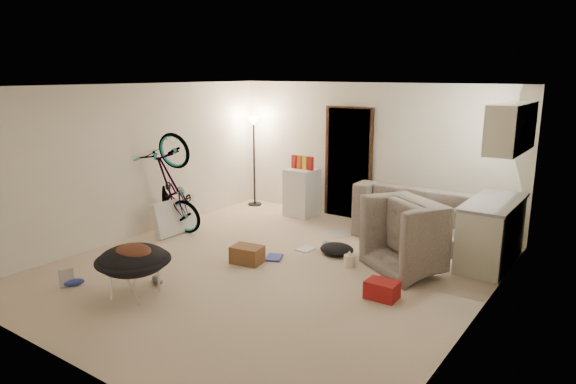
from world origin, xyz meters
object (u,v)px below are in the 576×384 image
Objects in this scene: drink_case_b at (382,290)px; kitchen_counter at (491,233)px; mini_fridge at (302,192)px; drink_case_a at (247,255)px; tv_box at (175,216)px; floor_lamp at (254,142)px; sofa at (428,221)px; bicycle at (174,207)px; armchair at (426,242)px; juicer at (349,260)px; saucer_chair at (134,267)px.

kitchen_counter is at bearing 68.23° from drink_case_b.
drink_case_a is at bearing -71.31° from mini_fridge.
tv_box is 4.00m from drink_case_b.
floor_lamp reaches higher than sofa.
bicycle reaches higher than kitchen_counter.
sofa is 2.00× the size of armchair.
mini_fridge is (1.13, 2.19, -0.02)m from bicycle.
kitchen_counter is at bearing 156.22° from sofa.
bicycle is 7.75× the size of juicer.
tv_box is 2.35× the size of drink_case_b.
armchair reaches higher than drink_case_b.
kitchen_counter is 4.90m from saucer_chair.
armchair is at bearing -18.34° from floor_lamp.
mini_fridge is at bearing 61.37° from tv_box.
drink_case_b is at bearing 120.53° from armchair.
kitchen_counter is at bearing -6.44° from mini_fridge.
kitchen_counter is at bearing 26.12° from drink_case_a.
kitchen_counter is 3.96× the size of drink_case_b.
armchair is 4.14m from tv_box.
mini_fridge reaches higher than tv_box.
drink_case_a is at bearing 64.02° from armchair.
mini_fridge is 3.94× the size of juicer.
sofa is 5.25× the size of drink_case_a.
drink_case_a is (0.76, -2.56, -0.33)m from mini_fridge.
mini_fridge is 3.84m from drink_case_b.
drink_case_b is (-0.75, -2.00, -0.33)m from kitchen_counter.
tv_box is 3.90× the size of juicer.
sofa is 4.20m from bicycle.
drink_case_b is (-0.06, -1.28, -0.26)m from armchair.
drink_case_b is at bearing -103.15° from bicycle.
armchair reaches higher than saucer_chair.
mini_fridge reaches higher than sofa.
kitchen_counter is 1.00m from armchair.
mini_fridge is at bearing -4.65° from floor_lamp.
mini_fridge is (1.23, -0.10, -0.86)m from floor_lamp.
floor_lamp is 3.87m from sofa.
floor_lamp is 4.78× the size of drink_case_b.
juicer is at bearing 72.77° from sofa.
sofa is 1.24m from armchair.
floor_lamp is 1.21× the size of kitchen_counter.
armchair is 1.27× the size of mini_fridge.
kitchen_counter is at bearing -100.63° from armchair.
saucer_chair is (-2.55, -2.95, 0.01)m from armchair.
mini_fridge is at bearing -3.69° from sofa.
drink_case_b is (3.98, -0.38, -0.18)m from tv_box.
bicycle is at bearing 159.99° from drink_case_a.
kitchen_counter is at bearing 38.90° from juicer.
floor_lamp reaches higher than armchair.
tv_box is (-1.13, -2.17, -0.16)m from mini_fridge.
bicycle is at bearing -160.83° from kitchen_counter.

